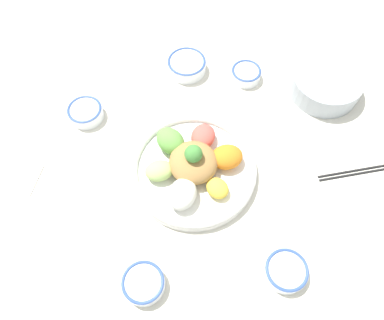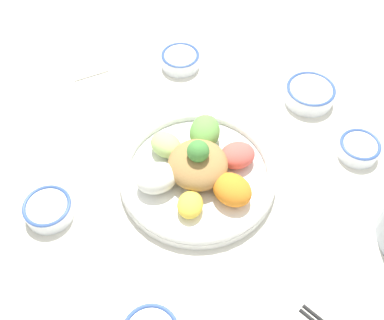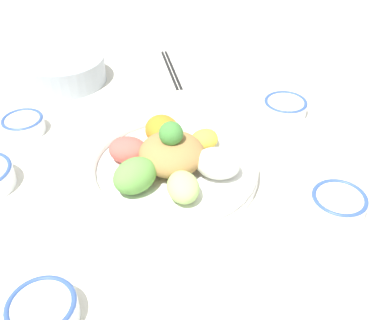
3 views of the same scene
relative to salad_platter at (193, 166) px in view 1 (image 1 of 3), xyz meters
The scene contains 10 objects.
ground_plane 0.05m from the salad_platter, 49.48° to the left, with size 2.40×2.40×0.00m, color silver.
salad_platter is the anchor object (origin of this frame).
sauce_bowl_red 0.30m from the salad_platter, 59.98° to the right, with size 0.09×0.09×0.04m.
rice_bowl_blue 0.34m from the salad_platter, 159.39° to the right, with size 0.09×0.09×0.04m.
sauce_bowl_dark 0.35m from the salad_platter, 143.94° to the left, with size 0.11×0.11×0.04m.
rice_bowl_plain 0.35m from the salad_platter, 114.37° to the left, with size 0.09×0.09×0.03m.
sauce_bowl_far 0.33m from the salad_platter, ahead, with size 0.10×0.10×0.03m.
side_serving_bowl 0.46m from the salad_platter, 85.82° to the left, with size 0.20×0.20×0.06m.
chopsticks_pair_near 0.43m from the salad_platter, 50.80° to the left, with size 0.12×0.20×0.01m.
serving_spoon_main 0.40m from the salad_platter, 130.93° to the right, with size 0.10×0.12×0.01m.
Camera 1 is at (0.31, -0.31, 0.87)m, focal length 35.00 mm.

